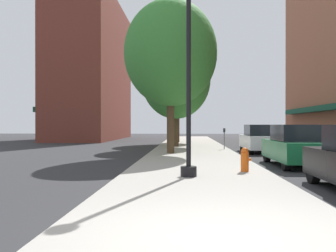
{
  "coord_description": "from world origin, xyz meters",
  "views": [
    {
      "loc": [
        -0.34,
        -5.06,
        1.66
      ],
      "look_at": [
        -1.62,
        20.91,
        1.56
      ],
      "focal_mm": 39.88,
      "sensor_mm": 36.0,
      "label": 1
    }
  ],
  "objects_px": {
    "car_green": "(296,146)",
    "car_white": "(260,139)",
    "lamppost": "(189,73)",
    "parking_meter_near": "(224,136)",
    "tree_far": "(176,79)",
    "tree_mid": "(171,53)",
    "fire_hydrant": "(245,159)",
    "tree_near": "(177,83)"
  },
  "relations": [
    {
      "from": "car_green",
      "to": "car_white",
      "type": "xyz_separation_m",
      "value": [
        0.0,
        7.24,
        0.0
      ]
    },
    {
      "from": "lamppost",
      "to": "parking_meter_near",
      "type": "height_order",
      "value": "lamppost"
    },
    {
      "from": "tree_far",
      "to": "car_white",
      "type": "height_order",
      "value": "tree_far"
    },
    {
      "from": "parking_meter_near",
      "to": "tree_far",
      "type": "relative_size",
      "value": 0.17
    },
    {
      "from": "tree_mid",
      "to": "tree_far",
      "type": "bearing_deg",
      "value": 89.03
    },
    {
      "from": "tree_far",
      "to": "tree_mid",
      "type": "bearing_deg",
      "value": -90.97
    },
    {
      "from": "lamppost",
      "to": "parking_meter_near",
      "type": "distance_m",
      "value": 13.01
    },
    {
      "from": "car_green",
      "to": "fire_hydrant",
      "type": "bearing_deg",
      "value": -129.41
    },
    {
      "from": "parking_meter_near",
      "to": "car_white",
      "type": "xyz_separation_m",
      "value": [
        1.95,
        -1.38,
        -0.14
      ]
    },
    {
      "from": "tree_mid",
      "to": "car_green",
      "type": "bearing_deg",
      "value": -44.47
    },
    {
      "from": "lamppost",
      "to": "fire_hydrant",
      "type": "height_order",
      "value": "lamppost"
    },
    {
      "from": "lamppost",
      "to": "parking_meter_near",
      "type": "bearing_deg",
      "value": 79.53
    },
    {
      "from": "tree_mid",
      "to": "car_white",
      "type": "relative_size",
      "value": 1.94
    },
    {
      "from": "fire_hydrant",
      "to": "tree_near",
      "type": "xyz_separation_m",
      "value": [
        -2.71,
        20.3,
        4.78
      ]
    },
    {
      "from": "tree_mid",
      "to": "car_white",
      "type": "distance_m",
      "value": 7.34
    },
    {
      "from": "fire_hydrant",
      "to": "tree_mid",
      "type": "relative_size",
      "value": 0.09
    },
    {
      "from": "parking_meter_near",
      "to": "car_green",
      "type": "distance_m",
      "value": 8.83
    },
    {
      "from": "lamppost",
      "to": "car_white",
      "type": "relative_size",
      "value": 1.37
    },
    {
      "from": "parking_meter_near",
      "to": "tree_near",
      "type": "distance_m",
      "value": 10.46
    },
    {
      "from": "car_white",
      "to": "fire_hydrant",
      "type": "bearing_deg",
      "value": -101.57
    },
    {
      "from": "car_white",
      "to": "tree_far",
      "type": "bearing_deg",
      "value": 142.31
    },
    {
      "from": "fire_hydrant",
      "to": "tree_near",
      "type": "distance_m",
      "value": 21.04
    },
    {
      "from": "tree_near",
      "to": "tree_far",
      "type": "relative_size",
      "value": 1.05
    },
    {
      "from": "tree_far",
      "to": "parking_meter_near",
      "type": "bearing_deg",
      "value": -42.35
    },
    {
      "from": "parking_meter_near",
      "to": "car_white",
      "type": "distance_m",
      "value": 2.39
    },
    {
      "from": "fire_hydrant",
      "to": "tree_far",
      "type": "relative_size",
      "value": 0.1
    },
    {
      "from": "lamppost",
      "to": "tree_near",
      "type": "xyz_separation_m",
      "value": [
        -0.86,
        21.55,
        2.1
      ]
    },
    {
      "from": "tree_mid",
      "to": "fire_hydrant",
      "type": "bearing_deg",
      "value": -70.52
    },
    {
      "from": "tree_mid",
      "to": "lamppost",
      "type": "bearing_deg",
      "value": -84.2
    },
    {
      "from": "tree_far",
      "to": "car_white",
      "type": "relative_size",
      "value": 1.78
    },
    {
      "from": "tree_near",
      "to": "car_white",
      "type": "bearing_deg",
      "value": -63.55
    },
    {
      "from": "tree_near",
      "to": "car_green",
      "type": "bearing_deg",
      "value": -73.69
    },
    {
      "from": "tree_far",
      "to": "car_green",
      "type": "height_order",
      "value": "tree_far"
    },
    {
      "from": "tree_mid",
      "to": "car_white",
      "type": "height_order",
      "value": "tree_mid"
    },
    {
      "from": "lamppost",
      "to": "tree_far",
      "type": "relative_size",
      "value": 0.77
    },
    {
      "from": "parking_meter_near",
      "to": "car_white",
      "type": "relative_size",
      "value": 0.3
    },
    {
      "from": "tree_near",
      "to": "tree_far",
      "type": "distance_m",
      "value": 6.1
    },
    {
      "from": "fire_hydrant",
      "to": "parking_meter_near",
      "type": "height_order",
      "value": "parking_meter_near"
    },
    {
      "from": "tree_near",
      "to": "car_green",
      "type": "height_order",
      "value": "tree_near"
    },
    {
      "from": "tree_near",
      "to": "parking_meter_near",
      "type": "bearing_deg",
      "value": -70.39
    },
    {
      "from": "fire_hydrant",
      "to": "car_white",
      "type": "relative_size",
      "value": 0.18
    },
    {
      "from": "lamppost",
      "to": "tree_mid",
      "type": "relative_size",
      "value": 0.71
    }
  ]
}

